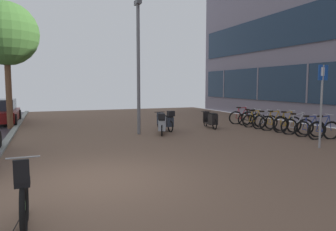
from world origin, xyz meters
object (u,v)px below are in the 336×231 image
bicycle_rack_01 (310,129)px  parked_car_far (1,112)px  bicycle_rack_06 (255,121)px  scooter_near (211,120)px  bicycle_foreground (22,202)px  street_tree (6,34)px  bicycle_rack_03 (287,124)px  bicycle_rack_02 (297,126)px  scooter_far (162,124)px  parking_sign (322,97)px  bicycle_rack_04 (274,123)px  scooter_mid (167,121)px  bicycle_rack_08 (242,118)px  bicycle_rack_00 (324,130)px  bicycle_rack_05 (265,122)px  bicycle_rack_07 (251,119)px  lamp_post (138,61)px

bicycle_rack_01 → parked_car_far: (-12.22, 9.55, 0.28)m
bicycle_rack_06 → scooter_near: bearing=167.2°
bicycle_rack_01 → bicycle_rack_06: bicycle_rack_01 is taller
bicycle_foreground → parked_car_far: (-1.92, 14.38, 0.20)m
street_tree → bicycle_rack_03: bearing=-27.1°
bicycle_rack_02 → scooter_far: (-5.32, 2.08, 0.08)m
parking_sign → bicycle_rack_06: bearing=76.8°
bicycle_rack_04 → scooter_mid: bicycle_rack_04 is taller
bicycle_rack_06 → scooter_mid: size_ratio=0.69×
bicycle_rack_06 → bicycle_rack_04: bearing=-85.8°
bicycle_rack_08 → parking_sign: 6.69m
bicycle_rack_06 → parked_car_far: 13.52m
scooter_mid → parked_car_far: (-7.44, 5.82, 0.17)m
bicycle_rack_08 → scooter_mid: 4.70m
bicycle_rack_00 → bicycle_rack_05: bearing=93.5°
bicycle_rack_06 → bicycle_rack_08: 1.31m
parked_car_far → street_tree: (0.66, -2.35, 3.87)m
scooter_near → bicycle_rack_07: bearing=3.7°
bicycle_rack_03 → street_tree: street_tree is taller
bicycle_rack_06 → scooter_mid: scooter_mid is taller
bicycle_rack_02 → parking_sign: size_ratio=0.46×
scooter_mid → bicycle_rack_06: bearing=-6.2°
bicycle_rack_08 → bicycle_foreground: bearing=-137.3°
bicycle_rack_08 → street_tree: (-11.41, 2.66, 4.13)m
bicycle_rack_06 → parking_sign: size_ratio=0.46×
bicycle_rack_04 → street_tree: bearing=155.2°
bicycle_rack_03 → bicycle_rack_08: bearing=92.5°
bicycle_rack_06 → street_tree: 12.66m
bicycle_rack_02 → street_tree: (-11.51, 6.56, 4.13)m
scooter_near → street_tree: bearing=159.2°
bicycle_rack_04 → scooter_near: 2.90m
scooter_near → parking_sign: size_ratio=0.65×
scooter_mid → parked_car_far: size_ratio=0.46×
bicycle_rack_06 → scooter_far: 5.13m
bicycle_rack_05 → bicycle_rack_08: bearing=89.1°
scooter_far → bicycle_rack_08: bearing=19.2°
parked_car_far → lamp_post: size_ratio=0.72×
bicycle_rack_02 → bicycle_rack_08: size_ratio=1.01×
bicycle_rack_03 → bicycle_rack_04: bicycle_rack_03 is taller
bicycle_rack_07 → bicycle_rack_08: (-0.09, 0.65, 0.02)m
bicycle_rack_05 → bicycle_rack_07: 1.30m
bicycle_rack_03 → scooter_far: size_ratio=0.86×
bicycle_rack_03 → bicycle_rack_05: bicycle_rack_03 is taller
bicycle_rack_03 → bicycle_rack_07: (-0.05, 2.60, -0.03)m
bicycle_rack_01 → scooter_far: 6.02m
bicycle_rack_00 → bicycle_rack_03: bicycle_rack_03 is taller
bicycle_rack_04 → bicycle_rack_08: (0.03, 2.60, -0.00)m
lamp_post → bicycle_rack_06: bearing=0.2°
bicycle_rack_06 → lamp_post: bearing=-179.8°
bicycle_rack_04 → bicycle_rack_06: size_ratio=1.01×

